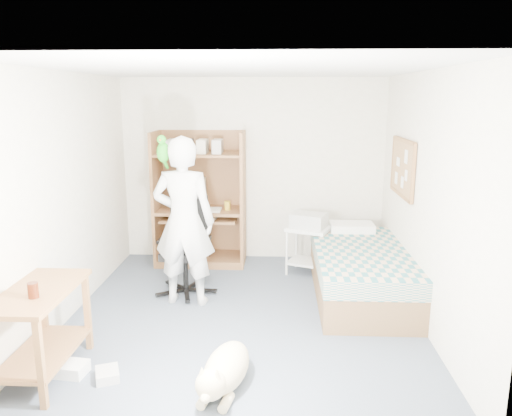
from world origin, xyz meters
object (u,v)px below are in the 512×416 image
Objects in this scene: office_chair at (187,259)px; person at (184,222)px; bed at (360,272)px; printer_cart at (308,243)px; computer_hutch at (201,204)px; side_desk at (41,319)px; dog at (224,370)px.

office_chair is 0.61m from person.
bed is 3.19× the size of printer_cart.
person is at bearing -76.93° from office_chair.
computer_hutch is 1.80× the size of side_desk.
dog is at bearing -84.26° from printer_cart.
bed is 2.02× the size of side_desk.
person reaches higher than side_desk.
person reaches higher than computer_hutch.
person is (0.89, 1.54, 0.43)m from side_desk.
dog is at bearing -5.09° from side_desk.
bed is at bearing -167.25° from person.
bed is 2.04× the size of dog.
computer_hutch is 1.56m from printer_cart.
side_desk is at bearing -173.35° from dog.
office_chair reaches higher than printer_cart.
side_desk reaches higher than bed.
computer_hutch is at bearing -83.60° from person.
bed is at bearing 32.50° from side_desk.
side_desk reaches higher than printer_cart.
computer_hutch is 2.35m from bed.
side_desk is 3.42m from printer_cart.
side_desk is 1.54m from dog.
dog is 2.79m from printer_cart.
person reaches higher than printer_cart.
printer_cart is (2.29, 2.53, -0.08)m from side_desk.
person is (-1.96, -0.27, 0.64)m from bed.
side_desk is (-0.85, -2.94, -0.33)m from computer_hutch.
side_desk is 0.90× the size of office_chair.
office_chair is 1.76× the size of printer_cart.
person is at bearing 60.10° from side_desk.
office_chair is 1.60m from printer_cart.
computer_hutch is 1.62× the size of office_chair.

